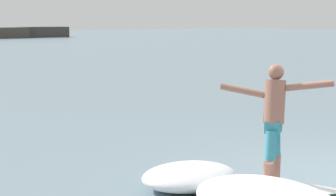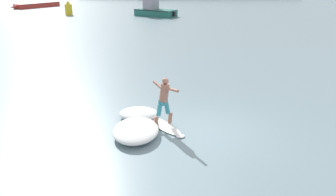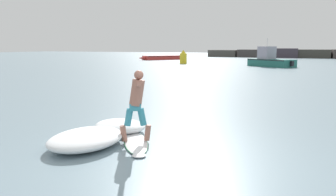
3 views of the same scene
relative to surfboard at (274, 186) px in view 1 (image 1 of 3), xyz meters
The scene contains 3 objects.
surfboard is the anchor object (origin of this frame).
surfer 0.98m from the surfboard, 74.73° to the left, with size 0.85×1.37×1.64m.
wave_foam_at_tail 1.17m from the surfboard, 140.04° to the left, with size 1.46×1.23×0.32m.
Camera 1 is at (-7.03, -4.45, 2.30)m, focal length 60.00 mm.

